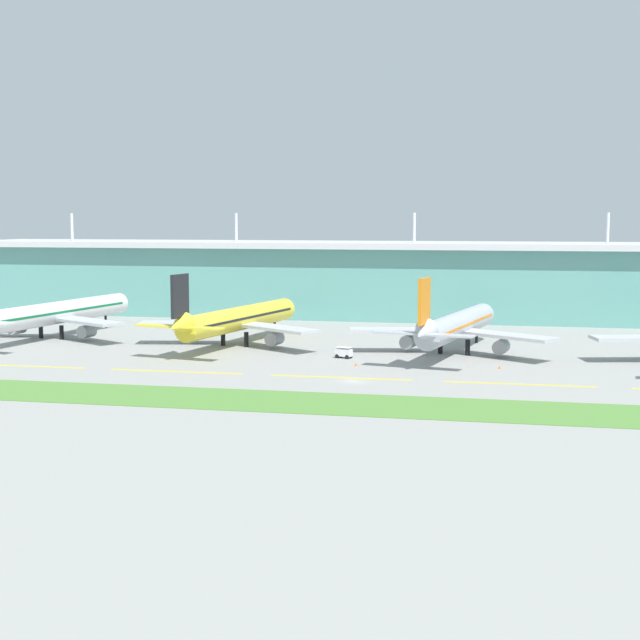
% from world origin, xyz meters
% --- Properties ---
extents(ground_plane, '(600.00, 600.00, 0.00)m').
position_xyz_m(ground_plane, '(0.00, 0.00, 0.00)').
color(ground_plane, gray).
extents(terminal_building, '(288.00, 34.00, 32.56)m').
position_xyz_m(terminal_building, '(-0.00, 112.66, 11.98)').
color(terminal_building, '#5B9E93').
rests_on(terminal_building, ground).
extents(airliner_nearest, '(48.24, 67.88, 18.90)m').
position_xyz_m(airliner_nearest, '(-86.47, 46.06, 6.45)').
color(airliner_nearest, silver).
rests_on(airliner_nearest, ground).
extents(airliner_near_middle, '(47.85, 61.02, 18.90)m').
position_xyz_m(airliner_near_middle, '(-36.09, 42.75, 6.45)').
color(airliner_near_middle, yellow).
rests_on(airliner_near_middle, ground).
extents(airliner_far_middle, '(47.79, 58.81, 18.90)m').
position_xyz_m(airliner_far_middle, '(16.88, 40.02, 6.44)').
color(airliner_far_middle, '#ADB2BC').
rests_on(airliner_far_middle, ground).
extents(taxiway_stripe_west, '(28.00, 0.70, 0.04)m').
position_xyz_m(taxiway_stripe_west, '(-71.00, 3.36, 0.02)').
color(taxiway_stripe_west, yellow).
rests_on(taxiway_stripe_west, ground).
extents(taxiway_stripe_mid_west, '(28.00, 0.70, 0.04)m').
position_xyz_m(taxiway_stripe_mid_west, '(-37.00, 3.36, 0.02)').
color(taxiway_stripe_mid_west, yellow).
rests_on(taxiway_stripe_mid_west, ground).
extents(taxiway_stripe_centre, '(28.00, 0.70, 0.04)m').
position_xyz_m(taxiway_stripe_centre, '(-3.00, 3.36, 0.02)').
color(taxiway_stripe_centre, yellow).
rests_on(taxiway_stripe_centre, ground).
extents(taxiway_stripe_mid_east, '(28.00, 0.70, 0.04)m').
position_xyz_m(taxiway_stripe_mid_east, '(31.00, 3.36, 0.02)').
color(taxiway_stripe_mid_east, yellow).
rests_on(taxiway_stripe_mid_east, ground).
extents(grass_verge, '(300.00, 18.00, 0.10)m').
position_xyz_m(grass_verge, '(0.00, -21.54, 0.05)').
color(grass_verge, '#518438').
rests_on(grass_verge, ground).
extents(baggage_cart, '(3.98, 2.91, 2.48)m').
position_xyz_m(baggage_cart, '(-7.00, 28.16, 1.26)').
color(baggage_cart, silver).
rests_on(baggage_cart, ground).
extents(safety_cone_left_wingtip, '(0.56, 0.56, 0.70)m').
position_xyz_m(safety_cone_left_wingtip, '(-2.52, 17.91, 0.35)').
color(safety_cone_left_wingtip, orange).
rests_on(safety_cone_left_wingtip, ground).
extents(safety_cone_nose_front, '(0.56, 0.56, 0.70)m').
position_xyz_m(safety_cone_nose_front, '(27.07, 20.58, 0.35)').
color(safety_cone_nose_front, orange).
rests_on(safety_cone_nose_front, ground).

